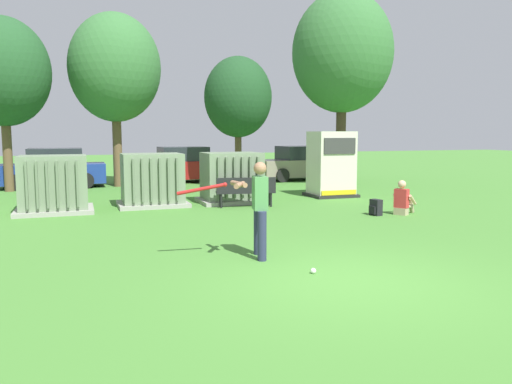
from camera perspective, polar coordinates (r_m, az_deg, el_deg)
ground_plane at (r=8.03m, az=10.59°, el=-9.78°), size 96.00×96.00×0.00m
transformer_west at (r=15.51m, az=-21.70°, el=0.75°), size 2.10×1.70×1.62m
transformer_mid_west at (r=16.03m, az=-11.53°, el=1.27°), size 2.10×1.70×1.62m
transformer_mid_east at (r=16.51m, az=-2.74°, el=1.55°), size 2.10×1.70×1.62m
generator_enclosure at (r=18.26m, az=8.41°, el=3.07°), size 1.60×1.40×2.30m
park_bench at (r=15.44m, az=-1.12°, el=0.25°), size 1.84×0.66×0.92m
batter at (r=9.14m, az=0.09°, el=-1.40°), size 1.61×0.75×1.74m
sports_ball at (r=8.34m, az=6.43°, el=-8.76°), size 0.09×0.09×0.09m
seated_spectator at (r=14.68m, az=16.11°, el=-0.97°), size 0.78×0.68×0.96m
backpack at (r=14.34m, az=13.24°, el=-1.71°), size 0.31×0.35×0.44m
tree_left at (r=21.86m, az=-26.46°, el=11.93°), size 3.45×3.45×6.60m
tree_center_left at (r=22.34m, az=-15.51°, el=13.20°), size 3.74×3.74×7.14m
tree_center_right at (r=21.77m, az=-2.03°, el=10.53°), size 2.84×2.84×5.44m
tree_right at (r=22.84m, az=9.64°, el=15.06°), size 4.30×4.30×8.21m
parked_car_leftmost at (r=22.66m, az=-21.78°, el=2.38°), size 4.22×1.95×1.62m
parked_car_left_of_center at (r=23.59m, az=-8.40°, el=2.93°), size 4.29×2.11×1.62m
parked_car_right_of_center at (r=24.63m, az=4.85°, el=3.13°), size 4.33×2.20×1.62m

